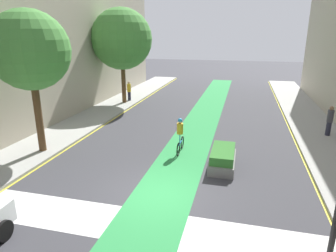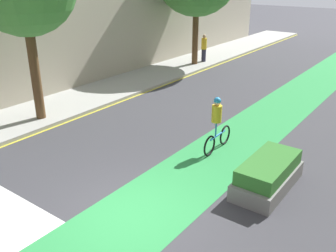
{
  "view_description": "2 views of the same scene",
  "coord_description": "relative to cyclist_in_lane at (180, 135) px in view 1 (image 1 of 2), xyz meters",
  "views": [
    {
      "loc": [
        2.85,
        -9.68,
        5.89
      ],
      "look_at": [
        -0.59,
        3.92,
        1.51
      ],
      "focal_mm": 31.87,
      "sensor_mm": 36.0,
      "label": 1
    },
    {
      "loc": [
        5.2,
        -5.48,
        5.44
      ],
      "look_at": [
        -0.77,
        2.64,
        1.26
      ],
      "focal_mm": 39.86,
      "sensor_mm": 36.0,
      "label": 2
    }
  ],
  "objects": [
    {
      "name": "median_planter",
      "position": [
        2.25,
        -1.17,
        -0.57
      ],
      "size": [
        1.12,
        2.48,
        0.85
      ],
      "color": "slate",
      "rests_on": "ground_plane"
    },
    {
      "name": "bike_lane_paint",
      "position": [
        0.25,
        -4.32,
        -0.97
      ],
      "size": [
        2.4,
        60.0,
        0.01
      ],
      "primitive_type": "cube",
      "color": "#2D8C47",
      "rests_on": "ground_plane"
    },
    {
      "name": "pedestrian_sidewalk_right_a",
      "position": [
        7.94,
        4.37,
        0.08
      ],
      "size": [
        0.34,
        0.34,
        1.75
      ],
      "color": "#262638",
      "rests_on": "sidewalk_right"
    },
    {
      "name": "street_tree_far",
      "position": [
        -6.97,
        9.62,
        4.45
      ],
      "size": [
        4.97,
        4.97,
        7.77
      ],
      "color": "brown",
      "rests_on": "sidewalk_left"
    },
    {
      "name": "pedestrian_sidewalk_left_a",
      "position": [
        -6.85,
        10.48,
        0.04
      ],
      "size": [
        0.34,
        0.34,
        1.68
      ],
      "color": "#262638",
      "rests_on": "sidewalk_left"
    },
    {
      "name": "cyclist_in_lane",
      "position": [
        0.0,
        0.0,
        0.0
      ],
      "size": [
        0.32,
        1.73,
        1.86
      ],
      "color": "black",
      "rests_on": "ground_plane"
    },
    {
      "name": "crosswalk_band",
      "position": [
        0.06,
        -6.32,
        -0.97
      ],
      "size": [
        12.0,
        1.8,
        0.01
      ],
      "primitive_type": "cube",
      "color": "silver",
      "rests_on": "ground_plane"
    },
    {
      "name": "curb_stripe_right",
      "position": [
        6.06,
        -4.32,
        -0.96
      ],
      "size": [
        0.16,
        60.0,
        0.01
      ],
      "primitive_type": "cube",
      "color": "yellow",
      "rests_on": "ground_plane"
    },
    {
      "name": "street_tree_near",
      "position": [
        -6.82,
        -1.77,
        4.14
      ],
      "size": [
        3.74,
        3.74,
        6.85
      ],
      "color": "brown",
      "rests_on": "sidewalk_left"
    },
    {
      "name": "curb_stripe_left",
      "position": [
        -5.94,
        -4.32,
        -0.96
      ],
      "size": [
        0.16,
        60.0,
        0.01
      ],
      "primitive_type": "cube",
      "color": "yellow",
      "rests_on": "ground_plane"
    },
    {
      "name": "ground_plane",
      "position": [
        0.06,
        -4.32,
        -0.97
      ],
      "size": [
        120.0,
        120.0,
        0.0
      ],
      "primitive_type": "plane",
      "color": "#38383D"
    }
  ]
}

